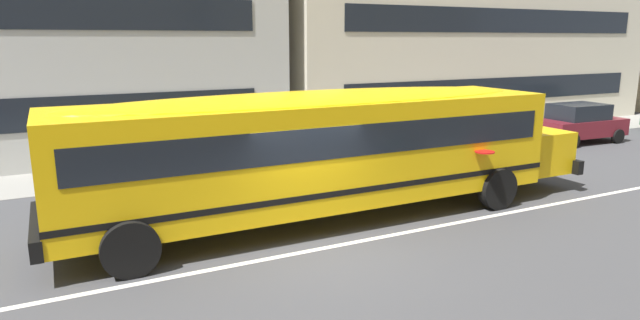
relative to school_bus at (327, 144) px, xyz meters
The scene contains 5 objects.
ground_plane 2.78m from the school_bus, 123.13° to the right, with size 400.00×400.00×0.00m, color #424244.
sidewalk_far 7.07m from the school_bus, 99.56° to the left, with size 120.00×3.00×0.01m, color gray.
lane_centreline 2.77m from the school_bus, 123.13° to the right, with size 110.00×0.16×0.01m, color silver.
school_bus is the anchor object (origin of this frame).
parked_car_maroon_far_corner 14.62m from the school_bus, 15.90° to the left, with size 3.96×2.00×1.64m.
Camera 1 is at (-4.69, -9.47, 4.30)m, focal length 30.33 mm.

